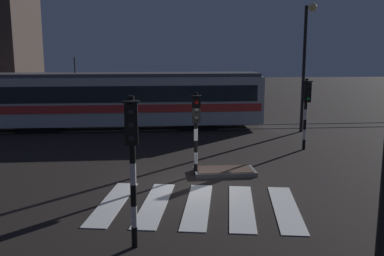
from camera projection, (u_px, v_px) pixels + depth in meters
name	position (u px, v px, depth m)	size (l,w,h in m)	color
ground_plane	(192.00, 185.00, 14.39)	(120.00, 120.00, 0.00)	black
rail_near	(176.00, 130.00, 24.42)	(80.00, 0.12, 0.03)	#59595E
rail_far	(175.00, 126.00, 25.83)	(80.00, 0.12, 0.03)	#59595E
crosswalk_zebra	(198.00, 205.00, 12.46)	(6.36, 4.73, 0.02)	silver
traffic_island	(224.00, 171.00, 15.73)	(2.24, 1.16, 0.18)	slate
traffic_light_median_centre	(196.00, 122.00, 15.08)	(0.36, 0.42, 3.03)	black
traffic_light_kerb_mid_left	(132.00, 150.00, 9.32)	(0.36, 0.42, 3.51)	black
traffic_light_corner_far_right	(306.00, 103.00, 19.17)	(0.36, 0.42, 3.26)	black
street_lamp_trackside_right	(306.00, 52.00, 23.00)	(0.44, 1.21, 6.93)	black
tram	(120.00, 99.00, 24.53)	(16.55, 2.58, 4.15)	#B2BCC1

